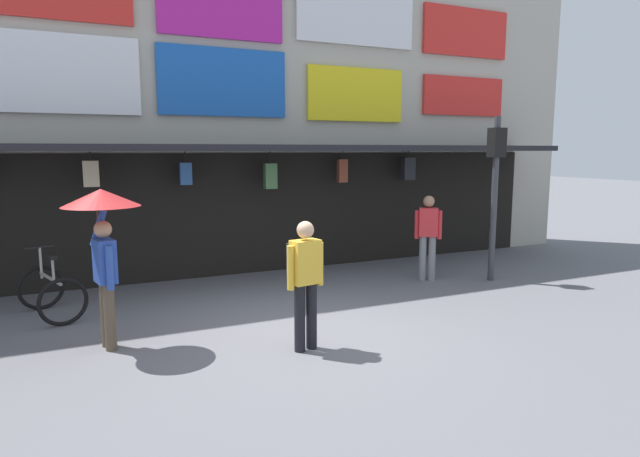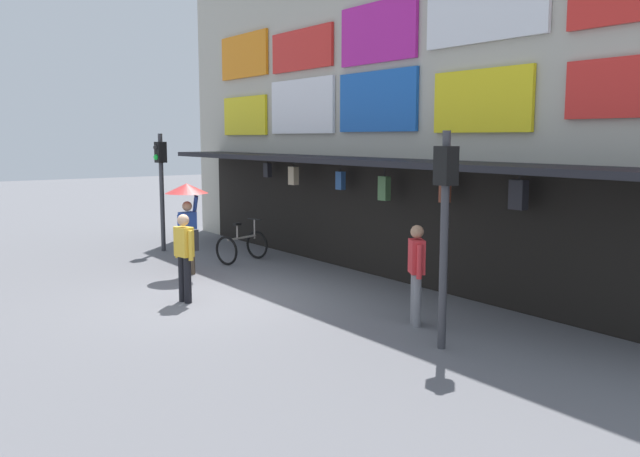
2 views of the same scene
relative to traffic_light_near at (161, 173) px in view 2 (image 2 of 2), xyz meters
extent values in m
plane|color=slate|center=(5.91, -1.34, -2.14)|extent=(80.00, 80.00, 0.00)
cube|color=#B2AD9E|center=(5.91, 3.26, 1.86)|extent=(18.00, 1.20, 8.00)
cube|color=black|center=(5.91, 1.96, 0.46)|extent=(15.30, 1.40, 0.12)
cube|color=orange|center=(0.01, 2.61, 3.27)|extent=(2.58, 0.08, 1.23)
cube|color=red|center=(2.96, 2.61, 3.14)|extent=(2.64, 0.08, 1.01)
cube|color=#B71E93|center=(5.91, 2.61, 3.21)|extent=(2.46, 0.08, 1.29)
cube|color=white|center=(8.86, 2.61, 3.29)|extent=(2.80, 0.08, 1.26)
cube|color=yellow|center=(0.01, 2.61, 1.58)|extent=(2.41, 0.08, 1.10)
cube|color=white|center=(2.96, 2.61, 1.74)|extent=(2.76, 0.08, 1.37)
cube|color=blue|center=(5.91, 2.61, 1.74)|extent=(2.55, 0.08, 1.31)
cube|color=yellow|center=(8.86, 2.61, 1.62)|extent=(2.30, 0.08, 1.15)
cube|color=red|center=(11.82, 2.61, 1.71)|extent=(2.32, 0.08, 0.91)
cylinder|color=black|center=(1.80, 2.28, 0.33)|extent=(0.02, 0.02, 0.13)
cube|color=#232328|center=(1.80, 2.28, 0.08)|extent=(0.22, 0.13, 0.37)
cylinder|color=black|center=(3.40, 2.07, 0.32)|extent=(0.02, 0.02, 0.16)
cube|color=tan|center=(3.40, 2.07, 0.01)|extent=(0.26, 0.15, 0.45)
cylinder|color=black|center=(5.05, 2.28, 0.29)|extent=(0.02, 0.02, 0.22)
cube|color=#2D5693|center=(5.05, 2.28, -0.02)|extent=(0.22, 0.13, 0.41)
cylinder|color=black|center=(6.70, 2.17, 0.28)|extent=(0.02, 0.02, 0.24)
cube|color=#477042|center=(6.70, 2.17, -0.10)|extent=(0.25, 0.15, 0.50)
cylinder|color=black|center=(8.36, 2.25, 0.31)|extent=(0.02, 0.02, 0.18)
cube|color=brown|center=(8.36, 2.25, -0.02)|extent=(0.21, 0.12, 0.49)
cylinder|color=black|center=(10.05, 2.27, 0.33)|extent=(0.02, 0.02, 0.15)
cube|color=#232328|center=(10.05, 2.27, 0.00)|extent=(0.29, 0.17, 0.50)
cube|color=black|center=(5.91, 2.64, -0.89)|extent=(15.30, 0.04, 2.50)
cylinder|color=#38383D|center=(0.00, 0.01, -0.54)|extent=(0.12, 0.12, 3.20)
cube|color=black|center=(0.00, 0.01, 0.56)|extent=(0.30, 0.26, 0.56)
sphere|color=black|center=(0.01, -0.12, 0.69)|extent=(0.15, 0.15, 0.15)
sphere|color=#19DB3D|center=(0.01, -0.12, 0.43)|extent=(0.15, 0.15, 0.15)
cylinder|color=#38383D|center=(10.53, 0.01, -0.54)|extent=(0.12, 0.12, 3.20)
cube|color=black|center=(10.53, 0.01, 0.56)|extent=(0.29, 0.25, 0.56)
sphere|color=black|center=(10.54, 0.14, 0.69)|extent=(0.15, 0.15, 0.15)
sphere|color=#19DB3D|center=(10.54, 0.14, 0.43)|extent=(0.15, 0.15, 0.15)
torus|color=black|center=(2.54, 1.50, -1.78)|extent=(0.70, 0.28, 0.72)
torus|color=black|center=(2.87, 0.45, -1.78)|extent=(0.70, 0.28, 0.72)
cylinder|color=#A3998E|center=(2.71, 0.98, -1.53)|extent=(0.35, 0.96, 0.05)
cylinder|color=#A3998E|center=(2.76, 0.82, -1.36)|extent=(0.04, 0.04, 0.35)
cube|color=black|center=(2.76, 0.82, -1.17)|extent=(0.16, 0.22, 0.06)
cylinder|color=#A3998E|center=(2.56, 1.42, -1.36)|extent=(0.04, 0.04, 0.50)
cylinder|color=black|center=(2.56, 1.42, -1.11)|extent=(0.43, 0.17, 0.04)
cylinder|color=gray|center=(9.32, 0.61, -1.70)|extent=(0.14, 0.14, 0.88)
cylinder|color=gray|center=(9.47, 0.51, -1.70)|extent=(0.14, 0.14, 0.88)
cube|color=red|center=(9.40, 0.56, -0.98)|extent=(0.42, 0.38, 0.56)
sphere|color=#A87A5B|center=(9.40, 0.56, -0.57)|extent=(0.22, 0.22, 0.22)
cylinder|color=red|center=(9.21, 0.68, -1.03)|extent=(0.09, 0.09, 0.56)
cylinder|color=red|center=(9.58, 0.44, -1.03)|extent=(0.09, 0.09, 0.56)
cylinder|color=brown|center=(3.44, -0.88, -1.70)|extent=(0.14, 0.14, 0.88)
cylinder|color=brown|center=(3.40, -0.71, -1.70)|extent=(0.14, 0.14, 0.88)
cube|color=#28479E|center=(3.42, -0.79, -0.98)|extent=(0.29, 0.40, 0.56)
sphere|color=#A87A5B|center=(3.42, -0.79, -0.57)|extent=(0.22, 0.22, 0.22)
cylinder|color=#28479E|center=(3.46, -1.01, -1.03)|extent=(0.09, 0.09, 0.56)
cylinder|color=#28479E|center=(3.37, -0.58, -0.58)|extent=(0.23, 0.09, 0.48)
cylinder|color=#4C3823|center=(3.37, -0.58, -0.47)|extent=(0.02, 0.02, 0.55)
cone|color=red|center=(3.42, -0.79, -0.17)|extent=(0.96, 0.96, 0.22)
cylinder|color=black|center=(5.81, -1.90, -1.70)|extent=(0.14, 0.14, 0.88)
cylinder|color=black|center=(5.64, -1.93, -1.70)|extent=(0.14, 0.14, 0.88)
cube|color=gold|center=(5.72, -1.91, -0.98)|extent=(0.39, 0.28, 0.56)
sphere|color=tan|center=(5.72, -1.91, -0.57)|extent=(0.22, 0.22, 0.22)
cylinder|color=gold|center=(5.94, -1.88, -1.03)|extent=(0.09, 0.09, 0.56)
cylinder|color=gold|center=(5.51, -1.95, -1.03)|extent=(0.09, 0.09, 0.56)
cube|color=#232328|center=(5.70, -1.76, -0.96)|extent=(0.30, 0.21, 0.40)
camera|label=1|loc=(3.12, -8.04, 0.42)|focal=30.16mm
camera|label=2|loc=(17.29, -7.02, 0.97)|focal=37.55mm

